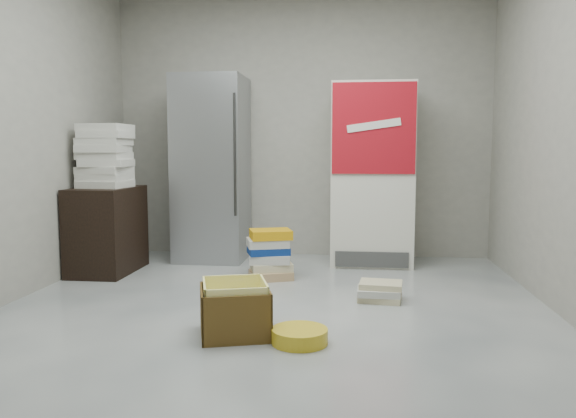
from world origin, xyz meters
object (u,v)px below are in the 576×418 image
Objects in this scene: wood_shelf at (107,230)px; phonebook_stack_main at (270,254)px; coke_cooler at (372,174)px; cardboard_box at (235,313)px; steel_fridge at (212,169)px.

wood_shelf reaches higher than phonebook_stack_main.
cardboard_box is (-0.91, -2.38, -0.77)m from coke_cooler.
steel_fridge is 2.62m from cardboard_box.
cardboard_box is at bearing -46.49° from wood_shelf.
wood_shelf is 2.29m from cardboard_box.
coke_cooler is at bearing -0.18° from steel_fridge.
cardboard_box is (1.57, -1.65, -0.26)m from wood_shelf.
steel_fridge is 3.66× the size of cardboard_box.
coke_cooler reaches higher than cardboard_box.
coke_cooler reaches higher than phonebook_stack_main.
coke_cooler is 3.46× the size of cardboard_box.
steel_fridge is 1.65m from coke_cooler.
wood_shelf is 1.54× the size of cardboard_box.
coke_cooler is 2.25× the size of wood_shelf.
coke_cooler is at bearing 28.78° from phonebook_stack_main.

